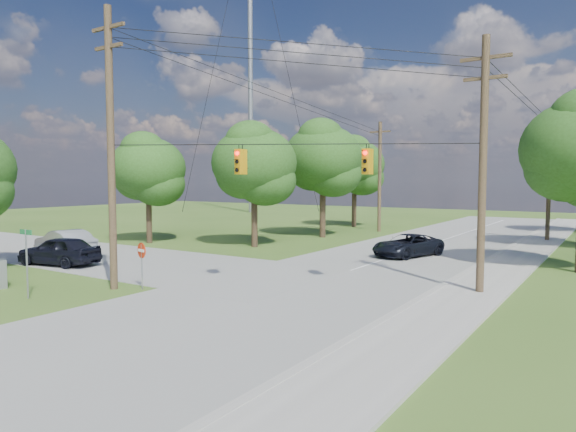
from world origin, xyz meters
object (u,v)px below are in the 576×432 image
Objects in this scene: car_main_north at (408,245)px; pole_north_e at (549,175)px; pole_ne at (483,161)px; do_not_enter_sign at (142,255)px; pole_north_w at (380,176)px; control_cabinet at (0,274)px; car_cross_dark at (59,251)px; car_cross_silver at (65,243)px; pole_sw at (111,144)px.

pole_north_e is at bearing 84.51° from car_main_north.
pole_ne is 14.78m from do_not_enter_sign.
pole_north_e reaches higher than car_main_north.
control_cabinet is (-3.93, -32.20, -4.50)m from pole_north_w.
pole_north_e is 2.12× the size of car_cross_dark.
car_cross_silver is at bearing 174.09° from do_not_enter_sign.
pole_north_e is 2.04× the size of car_main_north.
car_cross_silver is at bearing -127.32° from car_main_north.
pole_north_w is 29.27m from do_not_enter_sign.
car_cross_dark is (-7.18, -27.30, -4.29)m from pole_north_w.
car_cross_dark is 8.87m from do_not_enter_sign.
do_not_enter_sign is (-12.40, -7.00, -3.96)m from pole_ne.
pole_north_w is 2.12× the size of car_cross_dark.
pole_ne is at bearing 29.38° from pole_sw.
pole_north_w is at bearing 105.51° from do_not_enter_sign.
pole_sw reaches higher than car_main_north.
do_not_enter_sign is at bearing 54.30° from control_cabinet.
do_not_enter_sign reaches higher than car_main_north.
pole_north_w is 2.04× the size of car_main_north.
pole_north_w is 7.98× the size of control_cabinet.
pole_north_w is 16.22m from car_main_north.
car_main_north is 2.41× the size of do_not_enter_sign.
pole_sw is 1.14× the size of pole_ne.
pole_north_w reaches higher than car_main_north.
car_cross_silver is (-10.21, 4.37, -5.37)m from pole_sw.
car_cross_dark is at bearing -178.55° from do_not_enter_sign.
pole_ne is 1.05× the size of pole_north_e.
control_cabinet is at bearing -102.96° from car_main_north.
pole_ne is 2.09× the size of car_cross_silver.
pole_sw reaches higher than car_cross_silver.
car_main_north is 21.97m from control_cabinet.
control_cabinet is at bearing -150.23° from pole_ne.
car_cross_silver is 2.47× the size of do_not_enter_sign.
pole_ne is 22.00m from pole_north_e.
car_cross_silver is at bearing 153.94° from control_cabinet.
pole_north_w is 27.40m from car_cross_silver.
car_cross_dark is 2.32× the size of do_not_enter_sign.
car_cross_silver is at bearing -172.25° from pole_ne.
pole_ne reaches higher than car_main_north.
pole_sw is 1.20× the size of pole_north_e.
do_not_enter_sign is at bearing -113.15° from pole_north_e.
pole_north_w is at bearing 106.85° from control_cabinet.
pole_sw is 12.33m from car_cross_silver.
pole_ne is at bearing 105.93° from car_cross_silver.
pole_ne is at bearing 53.59° from control_cabinet.
pole_ne is at bearing -34.66° from car_main_north.
pole_north_w is (-0.40, 29.60, -1.10)m from pole_sw.
control_cabinet is (-4.33, -2.60, -5.60)m from pole_sw.
car_cross_dark is 3.77× the size of control_cabinet.
pole_north_w reaches higher than car_cross_dark.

